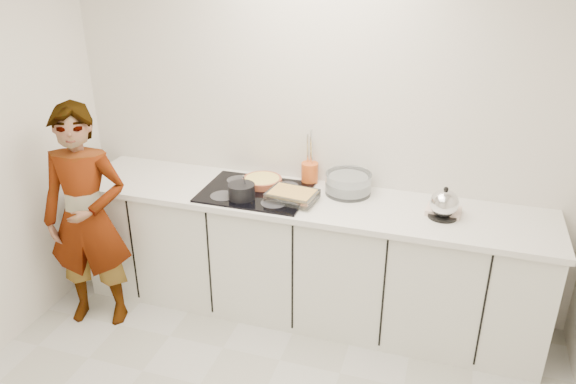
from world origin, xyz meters
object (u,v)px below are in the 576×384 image
(utensil_crock, at_px, (310,173))
(kettle, at_px, (444,205))
(baking_dish, at_px, (292,195))
(mixing_bowl, at_px, (348,184))
(tart_dish, at_px, (262,181))
(saucepan, at_px, (242,191))
(hob, at_px, (255,192))
(cook, at_px, (87,219))

(utensil_crock, bearing_deg, kettle, -16.00)
(baking_dish, relative_size, mixing_bowl, 0.84)
(tart_dish, distance_m, baking_dish, 0.33)
(saucepan, bearing_deg, hob, 70.57)
(cook, bearing_deg, baking_dish, 3.34)
(hob, relative_size, cook, 0.46)
(saucepan, xyz_separation_m, mixing_bowl, (0.65, 0.32, 0.00))
(saucepan, distance_m, cook, 1.06)
(tart_dish, xyz_separation_m, cook, (-1.03, -0.61, -0.16))
(tart_dish, bearing_deg, kettle, -5.31)
(tart_dish, xyz_separation_m, kettle, (1.24, -0.12, 0.05))
(mixing_bowl, xyz_separation_m, utensil_crock, (-0.30, 0.10, 0.01))
(baking_dish, xyz_separation_m, utensil_crock, (0.02, 0.34, 0.03))
(hob, xyz_separation_m, baking_dish, (0.28, -0.06, 0.04))
(tart_dish, xyz_separation_m, utensil_crock, (0.30, 0.15, 0.04))
(tart_dish, height_order, saucepan, saucepan)
(cook, bearing_deg, hob, 10.53)
(mixing_bowl, distance_m, cook, 1.77)
(tart_dish, height_order, mixing_bowl, mixing_bowl)
(saucepan, relative_size, mixing_bowl, 0.54)
(mixing_bowl, bearing_deg, utensil_crock, 162.06)
(tart_dish, relative_size, baking_dish, 0.91)
(hob, height_order, saucepan, saucepan)
(saucepan, distance_m, kettle, 1.30)
(baking_dish, relative_size, utensil_crock, 2.28)
(saucepan, relative_size, baking_dish, 0.64)
(saucepan, height_order, mixing_bowl, saucepan)
(hob, distance_m, utensil_crock, 0.42)
(kettle, height_order, cook, cook)
(mixing_bowl, xyz_separation_m, kettle, (0.64, -0.17, 0.02))
(mixing_bowl, relative_size, utensil_crock, 2.71)
(cook, bearing_deg, utensil_crock, 15.14)
(saucepan, xyz_separation_m, utensil_crock, (0.35, 0.41, 0.01))
(saucepan, height_order, baking_dish, saucepan)
(baking_dish, xyz_separation_m, kettle, (0.96, 0.07, 0.04))
(baking_dish, bearing_deg, hob, 168.44)
(mixing_bowl, height_order, kettle, kettle)
(hob, xyz_separation_m, utensil_crock, (0.31, 0.28, 0.07))
(tart_dish, height_order, utensil_crock, utensil_crock)
(kettle, distance_m, cook, 2.33)
(mixing_bowl, xyz_separation_m, cook, (-1.63, -0.67, -0.19))
(hob, bearing_deg, baking_dish, -11.56)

